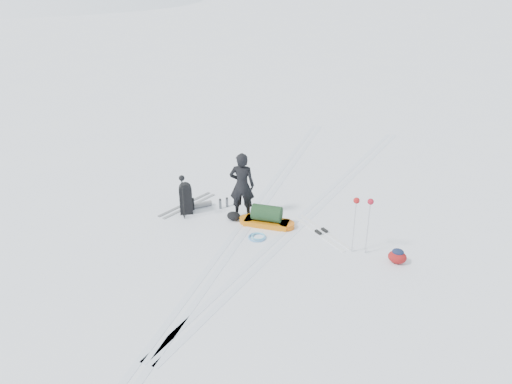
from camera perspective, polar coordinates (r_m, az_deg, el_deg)
ground at (r=12.73m, az=-1.51°, el=-4.18°), size 200.00×200.00×0.00m
ski_tracks at (r=13.24m, az=2.45°, el=-2.94°), size 3.38×17.97×0.01m
skier at (r=12.92m, az=-1.62°, el=0.75°), size 0.74×0.58×1.79m
pulk_sled at (r=12.78m, az=1.24°, el=-2.96°), size 1.49×0.59×0.56m
expedition_rucksack at (r=13.46m, az=-7.78°, el=-0.78°), size 0.66×0.92×0.87m
ski_poles_black at (r=12.90m, az=-8.45°, el=0.98°), size 0.15×0.15×1.23m
ski_poles_silver at (r=11.42m, az=12.12°, el=-1.74°), size 0.44×0.21×1.41m
touring_skis_grey at (r=14.00m, az=-7.84°, el=-1.45°), size 0.83×1.93×0.07m
touring_skis_white at (r=12.63m, az=7.47°, el=-4.58°), size 1.79×1.44×0.07m
rope_coil at (r=12.31m, az=0.17°, el=-5.15°), size 0.45×0.45×0.05m
small_daypack at (r=11.73m, az=15.86°, el=-7.07°), size 0.50×0.45×0.36m
thermos_pair at (r=13.73m, az=-3.73°, el=-1.26°), size 0.20×0.27×0.29m
stuff_sack at (r=13.08m, az=-2.57°, el=-2.76°), size 0.42×0.35×0.23m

